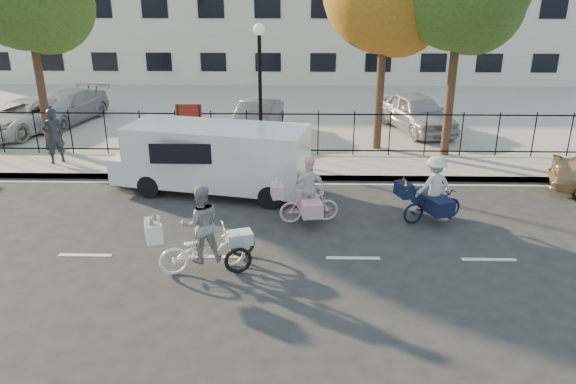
{
  "coord_description": "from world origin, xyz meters",
  "views": [
    {
      "loc": [
        1.81,
        -11.1,
        5.88
      ],
      "look_at": [
        1.52,
        1.2,
        1.1
      ],
      "focal_mm": 35.0,
      "sensor_mm": 36.0,
      "label": 1
    }
  ],
  "objects_px": {
    "unicorn_bike": "(308,199)",
    "pedestrian": "(54,136)",
    "lot_car_a": "(66,107)",
    "lot_car_b": "(24,116)",
    "zebra_trike": "(202,239)",
    "bull_bike": "(432,196)",
    "lamppost": "(260,68)",
    "lot_car_c": "(257,119)",
    "white_van": "(214,156)",
    "lot_car_d": "(417,112)"
  },
  "relations": [
    {
      "from": "unicorn_bike",
      "to": "lot_car_a",
      "type": "bearing_deg",
      "value": 36.21
    },
    {
      "from": "white_van",
      "to": "pedestrian",
      "type": "xyz_separation_m",
      "value": [
        -5.48,
        2.14,
        -0.03
      ]
    },
    {
      "from": "unicorn_bike",
      "to": "pedestrian",
      "type": "relative_size",
      "value": 0.98
    },
    {
      "from": "bull_bike",
      "to": "lamppost",
      "type": "bearing_deg",
      "value": 24.49
    },
    {
      "from": "bull_bike",
      "to": "lot_car_a",
      "type": "height_order",
      "value": "bull_bike"
    },
    {
      "from": "lamppost",
      "to": "lot_car_b",
      "type": "height_order",
      "value": "lamppost"
    },
    {
      "from": "lot_car_b",
      "to": "lot_car_c",
      "type": "distance_m",
      "value": 9.01
    },
    {
      "from": "lot_car_a",
      "to": "lot_car_b",
      "type": "relative_size",
      "value": 0.98
    },
    {
      "from": "zebra_trike",
      "to": "bull_bike",
      "type": "bearing_deg",
      "value": -82.41
    },
    {
      "from": "lamppost",
      "to": "white_van",
      "type": "xyz_separation_m",
      "value": [
        -1.14,
        -2.81,
        -2.04
      ]
    },
    {
      "from": "unicorn_bike",
      "to": "white_van",
      "type": "xyz_separation_m",
      "value": [
        -2.65,
        2.06,
        0.43
      ]
    },
    {
      "from": "bull_bike",
      "to": "lot_car_d",
      "type": "distance_m",
      "value": 8.44
    },
    {
      "from": "lamppost",
      "to": "pedestrian",
      "type": "xyz_separation_m",
      "value": [
        -6.62,
        -0.67,
        -2.06
      ]
    },
    {
      "from": "white_van",
      "to": "lot_car_a",
      "type": "relative_size",
      "value": 1.32
    },
    {
      "from": "lot_car_c",
      "to": "pedestrian",
      "type": "bearing_deg",
      "value": -141.78
    },
    {
      "from": "white_van",
      "to": "lot_car_d",
      "type": "xyz_separation_m",
      "value": [
        6.97,
        6.46,
        -0.2
      ]
    },
    {
      "from": "unicorn_bike",
      "to": "pedestrian",
      "type": "height_order",
      "value": "pedestrian"
    },
    {
      "from": "lamppost",
      "to": "lot_car_c",
      "type": "xyz_separation_m",
      "value": [
        -0.35,
        2.79,
        -2.33
      ]
    },
    {
      "from": "pedestrian",
      "to": "lot_car_a",
      "type": "xyz_separation_m",
      "value": [
        -1.73,
        5.27,
        -0.26
      ]
    },
    {
      "from": "bull_bike",
      "to": "pedestrian",
      "type": "bearing_deg",
      "value": 50.16
    },
    {
      "from": "pedestrian",
      "to": "lot_car_d",
      "type": "height_order",
      "value": "pedestrian"
    },
    {
      "from": "lot_car_a",
      "to": "lot_car_c",
      "type": "bearing_deg",
      "value": 1.08
    },
    {
      "from": "pedestrian",
      "to": "lamppost",
      "type": "bearing_deg",
      "value": 143.77
    },
    {
      "from": "lot_car_b",
      "to": "lot_car_d",
      "type": "height_order",
      "value": "lot_car_d"
    },
    {
      "from": "unicorn_bike",
      "to": "white_van",
      "type": "height_order",
      "value": "white_van"
    },
    {
      "from": "lamppost",
      "to": "unicorn_bike",
      "type": "xyz_separation_m",
      "value": [
        1.51,
        -4.87,
        -2.47
      ]
    },
    {
      "from": "white_van",
      "to": "lamppost",
      "type": "bearing_deg",
      "value": 79.95
    },
    {
      "from": "zebra_trike",
      "to": "lot_car_a",
      "type": "distance_m",
      "value": 14.23
    },
    {
      "from": "pedestrian",
      "to": "lot_car_a",
      "type": "bearing_deg",
      "value": -113.8
    },
    {
      "from": "unicorn_bike",
      "to": "lot_car_b",
      "type": "bearing_deg",
      "value": 44.03
    },
    {
      "from": "lamppost",
      "to": "pedestrian",
      "type": "bearing_deg",
      "value": -174.26
    },
    {
      "from": "white_van",
      "to": "lot_car_a",
      "type": "bearing_deg",
      "value": 146.25
    },
    {
      "from": "bull_bike",
      "to": "zebra_trike",
      "type": "bearing_deg",
      "value": 96.58
    },
    {
      "from": "lot_car_c",
      "to": "zebra_trike",
      "type": "bearing_deg",
      "value": -82.77
    },
    {
      "from": "lamppost",
      "to": "lot_car_c",
      "type": "distance_m",
      "value": 3.65
    },
    {
      "from": "lot_car_b",
      "to": "lot_car_d",
      "type": "bearing_deg",
      "value": 18.36
    },
    {
      "from": "lot_car_b",
      "to": "lot_car_c",
      "type": "relative_size",
      "value": 1.16
    },
    {
      "from": "unicorn_bike",
      "to": "bull_bike",
      "type": "bearing_deg",
      "value": -97.01
    },
    {
      "from": "zebra_trike",
      "to": "pedestrian",
      "type": "relative_size",
      "value": 1.24
    },
    {
      "from": "bull_bike",
      "to": "lot_car_a",
      "type": "distance_m",
      "value": 15.98
    },
    {
      "from": "lamppost",
      "to": "lot_car_b",
      "type": "bearing_deg",
      "value": 161.99
    },
    {
      "from": "lot_car_a",
      "to": "lot_car_d",
      "type": "relative_size",
      "value": 1.03
    },
    {
      "from": "lamppost",
      "to": "zebra_trike",
      "type": "bearing_deg",
      "value": -95.6
    },
    {
      "from": "lamppost",
      "to": "lot_car_d",
      "type": "bearing_deg",
      "value": 32.05
    },
    {
      "from": "lamppost",
      "to": "lot_car_c",
      "type": "bearing_deg",
      "value": 97.21
    },
    {
      "from": "unicorn_bike",
      "to": "lot_car_a",
      "type": "xyz_separation_m",
      "value": [
        -9.86,
        9.47,
        0.15
      ]
    },
    {
      "from": "zebra_trike",
      "to": "white_van",
      "type": "relative_size",
      "value": 0.38
    },
    {
      "from": "lot_car_c",
      "to": "lamppost",
      "type": "bearing_deg",
      "value": -73.46
    },
    {
      "from": "lot_car_c",
      "to": "white_van",
      "type": "bearing_deg",
      "value": -88.69
    },
    {
      "from": "lot_car_c",
      "to": "unicorn_bike",
      "type": "bearing_deg",
      "value": -67.02
    }
  ]
}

